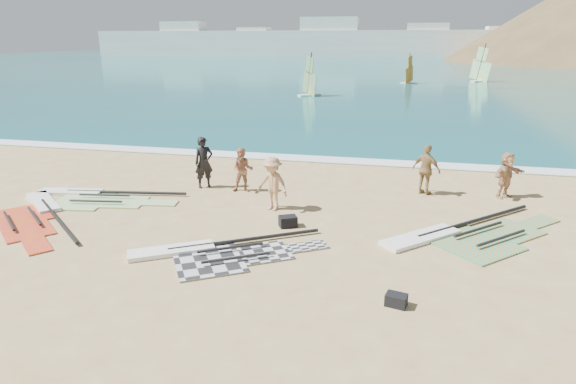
% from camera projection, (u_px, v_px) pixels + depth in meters
% --- Properties ---
extents(ground, '(300.00, 300.00, 0.00)m').
position_uv_depth(ground, '(260.00, 282.00, 11.44)').
color(ground, tan).
rests_on(ground, ground).
extents(sea, '(300.00, 240.00, 0.06)m').
position_uv_depth(sea, '(391.00, 59.00, 134.02)').
color(sea, '#0B4252').
rests_on(sea, ground).
extents(surf_line, '(300.00, 1.20, 0.04)m').
position_uv_depth(surf_line, '(332.00, 161.00, 22.86)').
color(surf_line, white).
rests_on(surf_line, ground).
extents(far_town, '(160.00, 8.00, 12.00)m').
position_uv_depth(far_town, '(343.00, 42.00, 152.70)').
color(far_town, white).
rests_on(far_town, ground).
extents(rig_grey, '(5.28, 3.82, 0.20)m').
position_uv_depth(rig_grey, '(214.00, 253.00, 12.92)').
color(rig_grey, '#252527').
rests_on(rig_grey, ground).
extents(rig_green, '(5.66, 2.56, 0.20)m').
position_uv_depth(rig_green, '(94.00, 197.00, 17.46)').
color(rig_green, '#5FBC20').
rests_on(rig_green, ground).
extents(rig_orange, '(5.56, 4.99, 0.20)m').
position_uv_depth(rig_orange, '(465.00, 235.00, 14.07)').
color(rig_orange, orange).
rests_on(rig_orange, ground).
extents(rig_red, '(4.78, 4.87, 0.20)m').
position_uv_depth(rig_red, '(35.00, 214.00, 15.72)').
color(rig_red, '#D41F43').
rests_on(rig_red, ground).
extents(gear_bag_near, '(0.65, 0.59, 0.34)m').
position_uv_depth(gear_bag_near, '(288.00, 221.00, 14.80)').
color(gear_bag_near, black).
rests_on(gear_bag_near, ground).
extents(gear_bag_far, '(0.51, 0.41, 0.27)m').
position_uv_depth(gear_bag_far, '(396.00, 300.00, 10.41)').
color(gear_bag_far, black).
rests_on(gear_bag_far, ground).
extents(person_wetsuit, '(0.86, 0.82, 1.99)m').
position_uv_depth(person_wetsuit, '(204.00, 163.00, 18.47)').
color(person_wetsuit, black).
rests_on(person_wetsuit, ground).
extents(beachgoer_left, '(0.92, 0.77, 1.69)m').
position_uv_depth(beachgoer_left, '(243.00, 170.00, 17.98)').
color(beachgoer_left, '#A87151').
rests_on(beachgoer_left, ground).
extents(beachgoer_mid, '(1.35, 1.06, 1.83)m').
position_uv_depth(beachgoer_mid, '(272.00, 184.00, 16.04)').
color(beachgoer_mid, tan).
rests_on(beachgoer_mid, ground).
extents(beachgoer_back, '(1.18, 0.95, 1.87)m').
position_uv_depth(beachgoer_back, '(426.00, 170.00, 17.66)').
color(beachgoer_back, '#977748').
rests_on(beachgoer_back, ground).
extents(beachgoer_right, '(1.47, 1.45, 1.69)m').
position_uv_depth(beachgoer_right, '(506.00, 175.00, 17.35)').
color(beachgoer_right, tan).
rests_on(beachgoer_right, ground).
extents(windsurfer_left, '(2.26, 2.27, 4.30)m').
position_uv_depth(windsurfer_left, '(309.00, 83.00, 48.21)').
color(windsurfer_left, white).
rests_on(windsurfer_left, ground).
extents(windsurfer_centre, '(2.21, 2.44, 3.90)m').
position_uv_depth(windsurfer_centre, '(409.00, 74.00, 61.65)').
color(windsurfer_centre, white).
rests_on(windsurfer_centre, ground).
extents(windsurfer_right, '(2.53, 2.48, 5.02)m').
position_uv_depth(windsurfer_right, '(480.00, 71.00, 64.12)').
color(windsurfer_right, white).
rests_on(windsurfer_right, ground).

